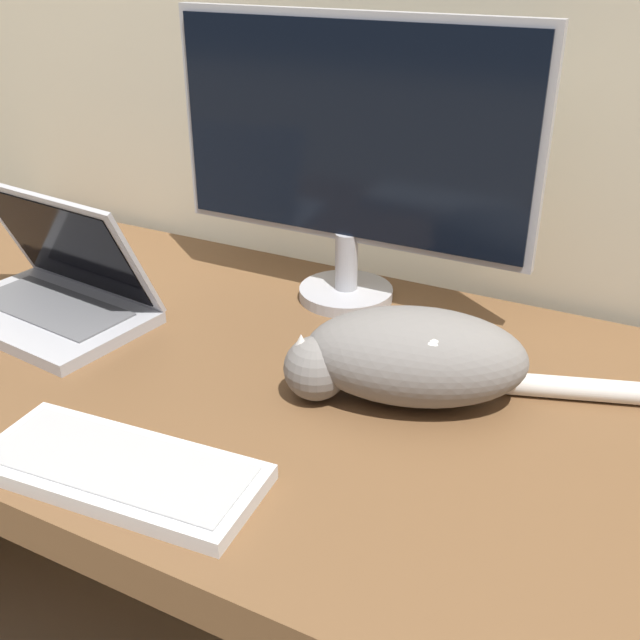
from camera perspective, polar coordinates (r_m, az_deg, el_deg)
The scene contains 5 objects.
desk at distance 1.24m, azimuth -6.85°, elevation -8.36°, with size 1.62×0.80×0.71m.
monitor at distance 1.25m, azimuth 2.22°, elevation 12.89°, with size 0.63×0.17×0.48m.
laptop at distance 1.33m, azimuth -19.65°, elevation 1.98°, with size 0.36×0.26×0.22m.
external_keyboard at distance 0.94m, azimuth -15.00°, elevation -10.98°, with size 0.36×0.17×0.02m.
cat at distance 1.03m, azimuth 6.95°, elevation -2.70°, with size 0.48×0.27×0.13m.
Camera 1 is at (0.59, -0.42, 1.28)m, focal length 42.00 mm.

